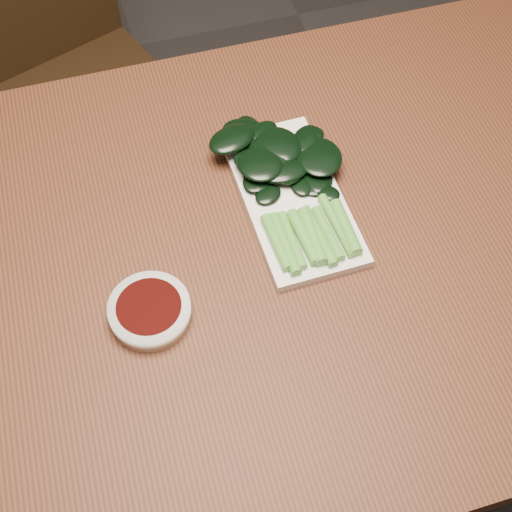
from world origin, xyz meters
name	(u,v)px	position (x,y,z in m)	size (l,w,h in m)	color
ground	(247,434)	(0.00, 0.00, 0.00)	(6.00, 6.00, 0.00)	#2F2C2C
table	(242,278)	(0.00, 0.00, 0.68)	(1.40, 0.80, 0.75)	#4A2515
chair_far	(54,87)	(-0.23, 0.68, 0.49)	(0.60, 0.60, 0.89)	black
sauce_bowl	(150,311)	(-0.14, -0.06, 0.76)	(0.11, 0.11, 0.03)	white
serving_plate	(292,198)	(0.09, 0.06, 0.76)	(0.14, 0.28, 0.01)	white
gai_lan	(284,169)	(0.09, 0.10, 0.78)	(0.19, 0.29, 0.03)	#54A539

